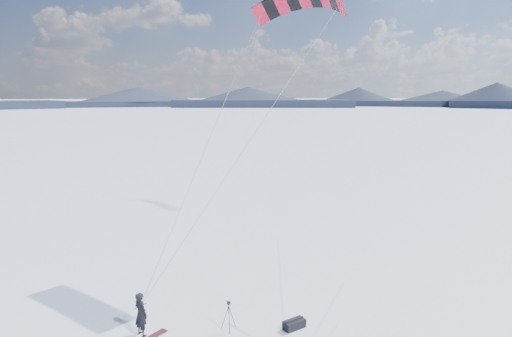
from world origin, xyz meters
TOP-DOWN VIEW (x-y plane):
  - horizon_hills at (-0.00, -0.00)m, footprint 704.00×704.42m
  - snowkiter at (-1.90, 2.90)m, footprint 0.60×0.73m
  - tripod at (1.11, 1.48)m, footprint 0.56×0.60m
  - gear_bag_a at (3.38, 0.26)m, footprint 0.90×0.44m
  - power_kite at (8.90, 7.57)m, footprint 12.32×7.36m

SIDE VIEW (x-z plane):
  - snowkiter at x=-1.90m, z-range -0.86..0.86m
  - gear_bag_a at x=3.38m, z-range -0.02..0.37m
  - tripod at x=1.11m, z-range 0.17..1.37m
  - horizon_hills at x=0.00m, z-range -0.99..7.01m
  - power_kite at x=8.90m, z-range 7.10..20.73m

